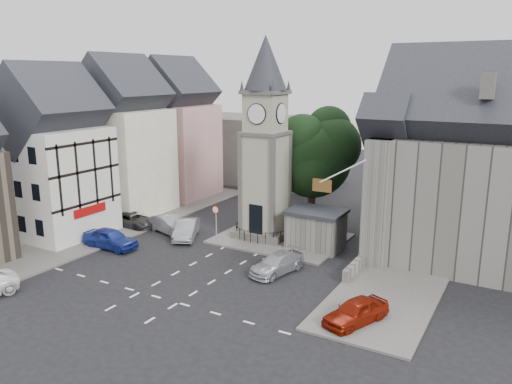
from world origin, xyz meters
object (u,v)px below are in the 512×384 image
Objects in this scene: stone_shelter at (316,229)px; car_east_red at (356,312)px; pedestrian at (398,257)px; clock_tower at (265,140)px; car_west_blue at (110,238)px.

car_east_red is (6.70, -10.17, -0.84)m from stone_shelter.
car_east_red is 9.00m from pedestrian.
clock_tower is 3.51× the size of car_west_blue.
stone_shelter is at bearing -5.84° from clock_tower.
car_west_blue is 2.54× the size of pedestrian.
pedestrian reaches higher than car_east_red.
pedestrian reaches higher than car_west_blue.
car_west_blue is at bearing -162.87° from car_east_red.
pedestrian is (11.50, -1.66, -7.21)m from clock_tower.
car_east_red is at bearing 93.28° from pedestrian.
car_west_blue reaches higher than car_east_red.
stone_shelter is 16.07m from car_west_blue.
clock_tower is at bearing -4.93° from pedestrian.
car_west_blue is at bearing -150.13° from stone_shelter.
clock_tower reaches higher than pedestrian.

